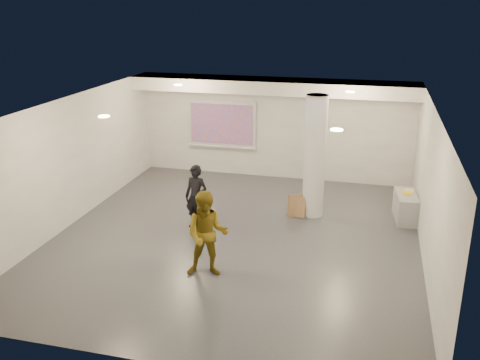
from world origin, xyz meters
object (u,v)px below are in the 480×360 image
(column, at_px, (315,157))
(credenza, at_px, (406,207))
(woman, at_px, (196,197))
(man, at_px, (207,234))
(projection_screen, at_px, (222,124))

(column, relative_size, credenza, 2.68)
(column, distance_m, woman, 3.01)
(man, bearing_deg, woman, 102.88)
(projection_screen, height_order, woman, projection_screen)
(projection_screen, distance_m, woman, 4.21)
(man, bearing_deg, projection_screen, 92.44)
(projection_screen, xyz_separation_m, woman, (0.56, -4.10, -0.77))
(woman, bearing_deg, man, -55.74)
(column, distance_m, projection_screen, 4.08)
(credenza, xyz_separation_m, woman, (-4.76, -1.70, 0.43))
(column, xyz_separation_m, credenza, (2.22, 0.25, -1.17))
(woman, bearing_deg, column, 39.89)
(projection_screen, height_order, credenza, projection_screen)
(column, bearing_deg, woman, -150.33)
(woman, bearing_deg, projection_screen, 108.07)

